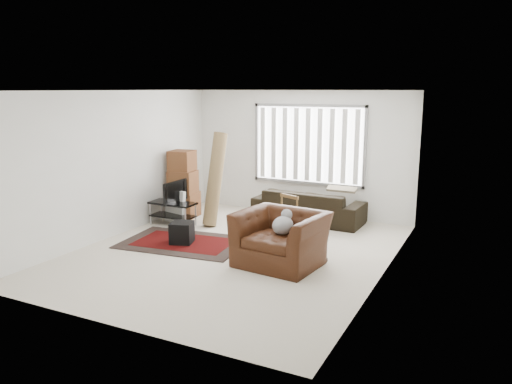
% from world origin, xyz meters
% --- Properties ---
extents(room, '(6.00, 6.02, 2.71)m').
position_xyz_m(room, '(0.03, 0.51, 1.76)').
color(room, beige).
rests_on(room, ground).
extents(persian_rug, '(2.32, 1.69, 0.02)m').
position_xyz_m(persian_rug, '(-1.06, 0.04, 0.01)').
color(persian_rug, black).
rests_on(persian_rug, ground).
extents(tv_stand, '(0.95, 0.43, 0.48)m').
position_xyz_m(tv_stand, '(-1.95, 0.96, 0.34)').
color(tv_stand, black).
rests_on(tv_stand, ground).
extents(tv, '(0.10, 0.77, 0.44)m').
position_xyz_m(tv, '(-1.95, 0.96, 0.70)').
color(tv, black).
rests_on(tv, tv_stand).
extents(subwoofer, '(0.48, 0.48, 0.38)m').
position_xyz_m(subwoofer, '(-1.07, -0.00, 0.21)').
color(subwoofer, black).
rests_on(subwoofer, persian_rug).
extents(moving_boxes, '(0.65, 0.60, 1.44)m').
position_xyz_m(moving_boxes, '(-2.15, 1.63, 0.67)').
color(moving_boxes, brown).
rests_on(moving_boxes, ground).
extents(white_flatpack, '(0.55, 0.27, 0.68)m').
position_xyz_m(white_flatpack, '(-2.03, 1.15, 0.34)').
color(white_flatpack, silver).
rests_on(white_flatpack, ground).
extents(rolled_rug, '(0.38, 0.72, 1.89)m').
position_xyz_m(rolled_rug, '(-1.20, 1.39, 0.94)').
color(rolled_rug, olive).
rests_on(rolled_rug, ground).
extents(sofa, '(2.31, 1.06, 0.88)m').
position_xyz_m(sofa, '(0.42, 2.45, 0.44)').
color(sofa, black).
rests_on(sofa, ground).
extents(side_chair, '(0.57, 0.57, 0.83)m').
position_xyz_m(side_chair, '(0.48, 0.96, 0.46)').
color(side_chair, '#8A795A').
rests_on(side_chair, ground).
extents(armchair, '(1.42, 1.27, 0.96)m').
position_xyz_m(armchair, '(0.95, -0.20, 0.48)').
color(armchair, '#37190B').
rests_on(armchair, ground).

